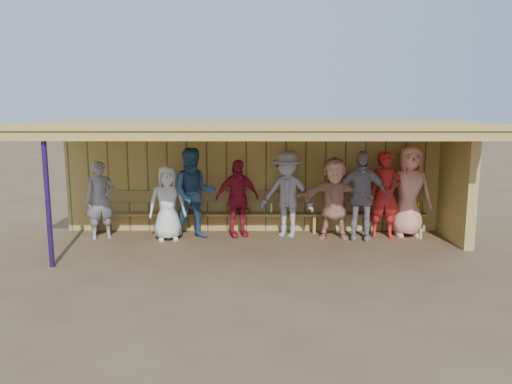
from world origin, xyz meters
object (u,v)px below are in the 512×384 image
player_h (409,191)px  player_f (334,198)px  player_extra (361,195)px  player_g (385,195)px  player_d (237,198)px  bench (256,209)px  player_b (167,203)px  player_a (101,200)px  player_c (194,194)px  player_e (287,194)px

player_h → player_f: bearing=-172.1°
player_extra → player_g: bearing=27.3°
player_d → bench: 0.62m
player_b → player_f: (3.54, 0.11, 0.09)m
player_a → player_c: size_ratio=0.86×
player_a → player_c: bearing=-20.9°
player_extra → player_b: bearing=-170.6°
player_b → player_extra: size_ratio=0.83×
player_a → player_b: size_ratio=1.06×
player_b → player_d: 1.50m
player_a → player_c: (1.99, 0.02, 0.14)m
player_a → player_h: size_ratio=0.84×
player_c → player_e: 2.01m
player_a → player_d: size_ratio=0.99×
player_d → player_g: player_g is taller
player_extra → player_d: bearing=-176.9°
player_a → player_e: bearing=-18.4°
player_b → player_g: player_g is taller
player_h → player_extra: 1.14m
player_a → player_extra: (5.53, -0.05, 0.12)m
player_b → bench: 2.00m
player_h → player_d: bearing=-179.6°
player_a → player_e: 4.00m
player_c → player_f: size_ratio=1.11×
player_a → bench: (3.31, 0.56, -0.31)m
player_d → player_f: bearing=-27.9°
player_d → player_f: 2.08m
player_extra → bench: bearing=173.4°
player_g → player_a: bearing=-172.9°
player_b → player_g: bearing=-9.5°
player_e → player_h: (2.64, 0.04, 0.06)m
player_g → player_h: size_ratio=0.94×
player_g → player_h: bearing=17.9°
player_f → player_g: 1.11m
player_b → player_d: size_ratio=0.94×
player_h → player_extra: size_ratio=1.05×
player_d → player_extra: player_extra is taller
player_f → player_g: size_ratio=0.94×
player_d → player_h: player_h is taller
player_e → bench: player_e is taller
player_e → player_a: bearing=-153.3°
player_g → player_extra: size_ratio=0.98×
bench → player_extra: bearing=-15.4°
player_e → bench: bearing=176.5°
player_c → player_d: bearing=-0.0°
player_e → player_extra: 1.56m
player_b → player_e: size_ratio=0.85×
bench → player_g: bearing=-8.7°
player_e → player_f: (0.99, -0.19, -0.06)m
player_d → player_extra: size_ratio=0.89×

